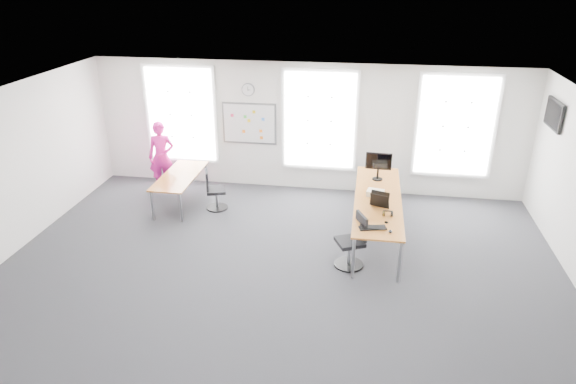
% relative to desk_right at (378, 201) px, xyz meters
% --- Properties ---
extents(floor, '(10.00, 10.00, 0.00)m').
position_rel_desk_right_xyz_m(floor, '(-1.68, -1.83, -0.76)').
color(floor, '#25252A').
rests_on(floor, ground).
extents(ceiling, '(10.00, 10.00, 0.00)m').
position_rel_desk_right_xyz_m(ceiling, '(-1.68, -1.83, 2.24)').
color(ceiling, white).
rests_on(ceiling, ground).
extents(wall_back, '(10.00, 0.00, 10.00)m').
position_rel_desk_right_xyz_m(wall_back, '(-1.68, 2.17, 0.74)').
color(wall_back, white).
rests_on(wall_back, ground).
extents(wall_front, '(10.00, 0.00, 10.00)m').
position_rel_desk_right_xyz_m(wall_front, '(-1.68, -5.83, 0.74)').
color(wall_front, white).
rests_on(wall_front, ground).
extents(window_left, '(1.60, 0.06, 2.20)m').
position_rel_desk_right_xyz_m(window_left, '(-4.68, 2.14, 0.94)').
color(window_left, silver).
rests_on(window_left, wall_back).
extents(window_mid, '(1.60, 0.06, 2.20)m').
position_rel_desk_right_xyz_m(window_mid, '(-1.38, 2.14, 0.94)').
color(window_mid, silver).
rests_on(window_mid, wall_back).
extents(window_right, '(1.60, 0.06, 2.20)m').
position_rel_desk_right_xyz_m(window_right, '(1.62, 2.14, 0.94)').
color(window_right, silver).
rests_on(window_right, wall_back).
extents(desk_right, '(0.89, 3.35, 0.81)m').
position_rel_desk_right_xyz_m(desk_right, '(0.00, 0.00, 0.00)').
color(desk_right, '#C16F34').
rests_on(desk_right, ground).
extents(desk_left, '(0.75, 1.88, 0.69)m').
position_rel_desk_right_xyz_m(desk_left, '(-4.33, 0.83, -0.13)').
color(desk_left, '#C16F34').
rests_on(desk_left, ground).
extents(chair_right, '(0.59, 0.59, 0.99)m').
position_rel_desk_right_xyz_m(chair_right, '(-0.42, -1.19, -0.33)').
color(chair_right, black).
rests_on(chair_right, ground).
extents(chair_left, '(0.51, 0.51, 0.89)m').
position_rel_desk_right_xyz_m(chair_left, '(-3.52, 0.69, -0.37)').
color(chair_left, black).
rests_on(chair_left, ground).
extents(person, '(0.67, 0.51, 1.67)m').
position_rel_desk_right_xyz_m(person, '(-5.01, 1.52, 0.07)').
color(person, '#E31B90').
rests_on(person, ground).
extents(whiteboard, '(1.20, 0.03, 0.90)m').
position_rel_desk_right_xyz_m(whiteboard, '(-3.03, 2.14, 0.79)').
color(whiteboard, white).
rests_on(whiteboard, wall_back).
extents(wall_clock, '(0.30, 0.04, 0.30)m').
position_rel_desk_right_xyz_m(wall_clock, '(-3.03, 2.14, 1.59)').
color(wall_clock, gray).
rests_on(wall_clock, wall_back).
extents(tv, '(0.06, 0.90, 0.55)m').
position_rel_desk_right_xyz_m(tv, '(3.27, 1.17, 1.54)').
color(tv, black).
rests_on(tv, wall_right).
extents(keyboard, '(0.49, 0.28, 0.02)m').
position_rel_desk_right_xyz_m(keyboard, '(-0.09, -1.28, 0.06)').
color(keyboard, black).
rests_on(keyboard, desk_right).
extents(mouse, '(0.08, 0.11, 0.04)m').
position_rel_desk_right_xyz_m(mouse, '(0.20, -1.39, 0.07)').
color(mouse, black).
rests_on(mouse, desk_right).
extents(lens_cap, '(0.08, 0.08, 0.01)m').
position_rel_desk_right_xyz_m(lens_cap, '(0.14, -1.03, 0.06)').
color(lens_cap, black).
rests_on(lens_cap, desk_right).
extents(headphones, '(0.18, 0.10, 0.11)m').
position_rel_desk_right_xyz_m(headphones, '(0.16, -0.76, 0.10)').
color(headphones, black).
rests_on(headphones, desk_right).
extents(laptop_sleeve, '(0.37, 0.30, 0.29)m').
position_rel_desk_right_xyz_m(laptop_sleeve, '(0.02, -0.40, 0.20)').
color(laptop_sleeve, black).
rests_on(laptop_sleeve, desk_right).
extents(paper_stack, '(0.36, 0.30, 0.11)m').
position_rel_desk_right_xyz_m(paper_stack, '(-0.06, 0.11, 0.11)').
color(paper_stack, '#F5E2C4').
rests_on(paper_stack, desk_right).
extents(monitor, '(0.54, 0.22, 0.60)m').
position_rel_desk_right_xyz_m(monitor, '(-0.01, 0.94, 0.41)').
color(monitor, black).
rests_on(monitor, desk_right).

